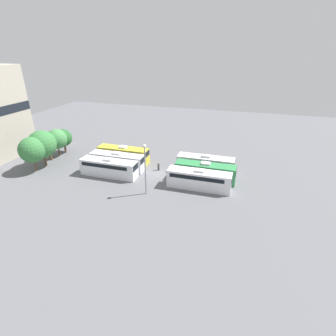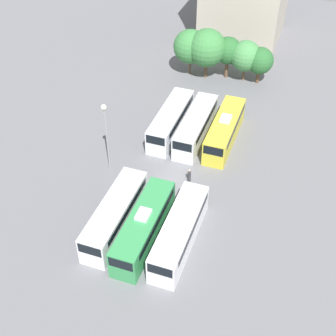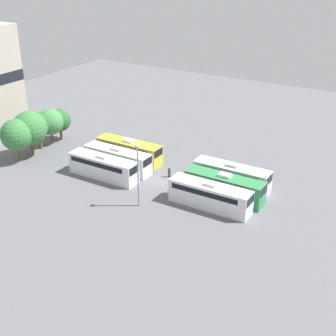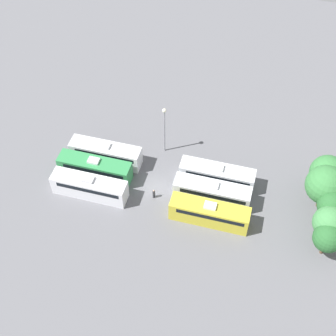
# 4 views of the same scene
# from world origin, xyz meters

# --- Properties ---
(ground_plane) EXTENTS (117.52, 117.52, 0.00)m
(ground_plane) POSITION_xyz_m (0.00, 0.00, 0.00)
(ground_plane) COLOR slate
(bus_0) EXTENTS (2.63, 10.69, 3.47)m
(bus_0) POSITION_xyz_m (-3.19, -8.34, 1.71)
(bus_0) COLOR silver
(bus_0) RESTS_ON ground_plane
(bus_1) EXTENTS (2.63, 10.69, 3.47)m
(bus_1) POSITION_xyz_m (0.00, -8.82, 1.71)
(bus_1) COLOR #338C4C
(bus_1) RESTS_ON ground_plane
(bus_2) EXTENTS (2.63, 10.69, 3.47)m
(bus_2) POSITION_xyz_m (3.40, -8.32, 1.71)
(bus_2) COLOR white
(bus_2) RESTS_ON ground_plane
(bus_3) EXTENTS (2.63, 10.69, 3.47)m
(bus_3) POSITION_xyz_m (-3.34, 8.44, 1.71)
(bus_3) COLOR silver
(bus_3) RESTS_ON ground_plane
(bus_4) EXTENTS (2.63, 10.69, 3.47)m
(bus_4) POSITION_xyz_m (-0.11, 8.38, 1.71)
(bus_4) COLOR silver
(bus_4) RESTS_ON ground_plane
(bus_5) EXTENTS (2.63, 10.69, 3.47)m
(bus_5) POSITION_xyz_m (3.38, 8.76, 1.71)
(bus_5) COLOR gold
(bus_5) RESTS_ON ground_plane
(worker_person) EXTENTS (0.36, 0.36, 1.60)m
(worker_person) POSITION_xyz_m (1.59, 0.45, 0.74)
(worker_person) COLOR #333338
(worker_person) RESTS_ON ground_plane
(light_pole) EXTENTS (0.60, 0.60, 8.53)m
(light_pole) POSITION_xyz_m (-7.53, -0.51, 5.71)
(light_pole) COLOR gray
(light_pole) RESTS_ON ground_plane
(tree_0) EXTENTS (4.87, 4.87, 6.75)m
(tree_0) POSITION_xyz_m (-5.51, 23.03, 4.31)
(tree_0) COLOR brown
(tree_0) RESTS_ON ground_plane
(tree_1) EXTENTS (5.38, 5.38, 7.29)m
(tree_1) POSITION_xyz_m (-3.01, 22.84, 4.59)
(tree_1) COLOR brown
(tree_1) RESTS_ON ground_plane
(tree_2) EXTENTS (3.87, 3.87, 6.09)m
(tree_2) POSITION_xyz_m (-0.19, 23.92, 4.13)
(tree_2) COLOR brown
(tree_2) RESTS_ON ground_plane
(tree_3) EXTENTS (4.35, 4.35, 6.00)m
(tree_3) POSITION_xyz_m (2.38, 23.82, 3.82)
(tree_3) COLOR brown
(tree_3) RESTS_ON ground_plane
(tree_4) EXTENTS (3.78, 3.78, 5.37)m
(tree_4) POSITION_xyz_m (4.48, 23.77, 3.47)
(tree_4) COLOR brown
(tree_4) RESTS_ON ground_plane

